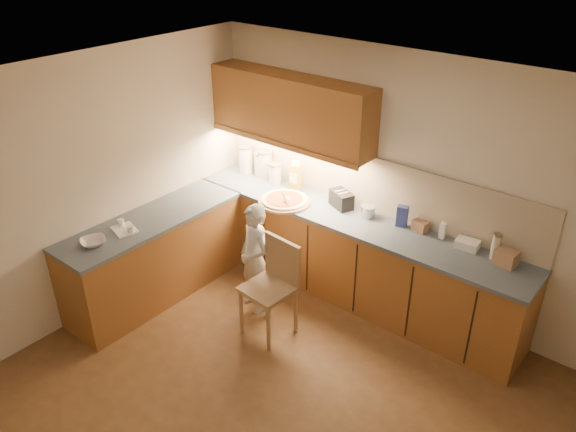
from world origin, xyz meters
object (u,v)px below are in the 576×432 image
object	(u,v)px
pizza_on_board	(285,201)
wooden_chair	(274,281)
child	(255,259)
toaster	(341,199)
oil_jug	(296,176)

from	to	relation	value
pizza_on_board	wooden_chair	bearing A→B (deg)	-56.84
child	toaster	bearing A→B (deg)	86.98
wooden_chair	oil_jug	xyz separation A→B (m)	(-0.64, 1.14, 0.51)
pizza_on_board	wooden_chair	distance (m)	1.02
oil_jug	child	bearing A→B (deg)	-74.99
wooden_chair	oil_jug	world-z (taller)	oil_jug
child	wooden_chair	world-z (taller)	child
wooden_chair	oil_jug	bearing A→B (deg)	123.82
child	oil_jug	xyz separation A→B (m)	(-0.27, 0.99, 0.48)
wooden_chair	toaster	world-z (taller)	toaster
oil_jug	toaster	size ratio (longest dim) A/B	1.10
child	wooden_chair	distance (m)	0.40
pizza_on_board	oil_jug	xyz separation A→B (m)	(-0.12, 0.34, 0.13)
child	oil_jug	distance (m)	1.13
pizza_on_board	wooden_chair	world-z (taller)	pizza_on_board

